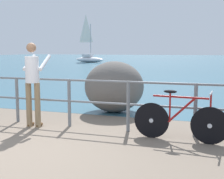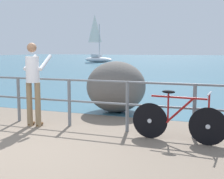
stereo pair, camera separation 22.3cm
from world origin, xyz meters
The scene contains 7 objects.
ground_plane centered at (0.00, 20.00, -0.05)m, with size 120.00×120.00×0.10m, color #756656.
sea_surface centered at (0.00, 48.15, 0.00)m, with size 120.00×90.00×0.01m, color #38667A.
promenade_railing centered at (0.00, 1.91, 0.63)m, with size 7.89×0.07×1.02m.
bicycle centered at (2.36, 1.56, 0.39)m, with size 1.70×0.48×0.92m.
person_at_railing centered at (-0.70, 1.63, 0.99)m, with size 0.48×0.65×1.78m.
breakwater_boulder_main centered at (0.44, 3.69, 0.67)m, with size 1.57×1.47×1.34m.
sailboat centered at (-12.37, 33.03, 0.71)m, with size 4.59×2.47×6.16m.
Camera 1 is at (2.87, -3.91, 1.64)m, focal length 48.96 mm.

